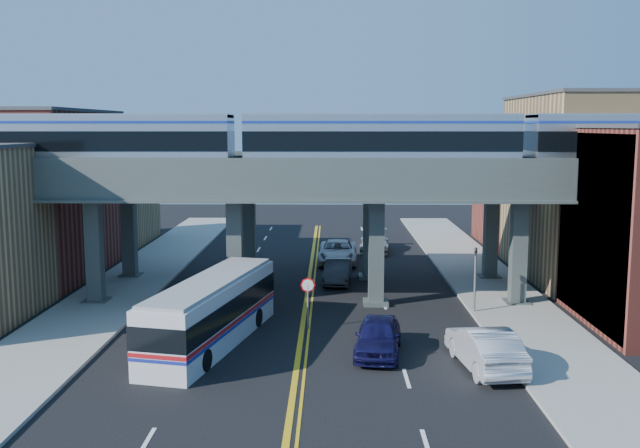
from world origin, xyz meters
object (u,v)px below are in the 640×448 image
object	(u,v)px
car_lane_d	(375,241)
car_lane_b	(338,272)
transit_train	(380,142)
stop_sign	(308,295)
car_lane_a	(378,336)
transit_bus	(212,312)
car_parked_curb	(485,348)
traffic_signal	(475,272)
car_lane_c	(338,252)

from	to	relation	value
car_lane_d	car_lane_b	bearing A→B (deg)	-99.75
transit_train	stop_sign	xyz separation A→B (m)	(-3.87, -5.00, -7.48)
stop_sign	car_lane_a	distance (m)	5.18
transit_bus	car_lane_a	distance (m)	7.81
car_parked_curb	transit_train	bearing A→B (deg)	-78.24
transit_train	traffic_signal	world-z (taller)	transit_train
car_lane_a	car_parked_curb	xyz separation A→B (m)	(4.34, -1.81, 0.07)
traffic_signal	car_parked_curb	distance (m)	8.95
car_lane_a	car_lane_d	xyz separation A→B (m)	(1.45, 26.28, -0.02)
transit_bus	car_lane_d	world-z (taller)	transit_bus
stop_sign	car_parked_curb	distance (m)	9.56
car_lane_b	car_parked_curb	bearing A→B (deg)	-65.01
stop_sign	car_lane_b	size ratio (longest dim) A/B	0.57
traffic_signal	car_lane_d	xyz separation A→B (m)	(-4.20, 19.35, -1.49)
car_lane_d	car_lane_a	bearing A→B (deg)	-88.11
car_lane_b	transit_train	bearing A→B (deg)	-62.83
transit_bus	car_parked_curb	size ratio (longest dim) A/B	2.13
stop_sign	traffic_signal	bearing A→B (deg)	18.63
transit_bus	car_lane_c	xyz separation A→B (m)	(6.04, 19.78, -0.67)
car_lane_c	transit_bus	bearing A→B (deg)	-104.99
stop_sign	car_lane_b	bearing A→B (deg)	81.49
car_lane_d	car_parked_curb	bearing A→B (deg)	-79.07
car_lane_c	car_lane_d	size ratio (longest dim) A/B	1.08
stop_sign	car_lane_d	xyz separation A→B (m)	(4.70, 22.35, -0.95)
traffic_signal	car_lane_b	xyz separation A→B (m)	(-7.32, 7.54, -1.54)
stop_sign	car_lane_c	xyz separation A→B (m)	(1.64, 17.29, -0.92)
transit_train	car_lane_d	distance (m)	19.31
car_lane_b	car_lane_d	distance (m)	12.22
stop_sign	traffic_signal	distance (m)	9.41
car_lane_a	car_parked_curb	world-z (taller)	car_parked_curb
car_lane_c	traffic_signal	bearing A→B (deg)	-61.08
car_lane_c	car_lane_d	bearing A→B (deg)	60.81
traffic_signal	car_lane_b	distance (m)	10.62
stop_sign	car_lane_d	world-z (taller)	stop_sign
car_lane_a	stop_sign	bearing A→B (deg)	136.68
traffic_signal	car_lane_a	distance (m)	9.06
car_parked_curb	traffic_signal	bearing A→B (deg)	-105.88
transit_bus	car_lane_b	world-z (taller)	transit_bus
car_lane_a	car_lane_d	world-z (taller)	car_lane_a
traffic_signal	stop_sign	bearing A→B (deg)	-161.37
car_lane_a	car_lane_c	xyz separation A→B (m)	(-1.61, 21.23, 0.01)
transit_bus	car_lane_d	bearing A→B (deg)	-7.51
traffic_signal	car_lane_b	size ratio (longest dim) A/B	0.89
transit_train	car_lane_b	xyz separation A→B (m)	(-2.29, 5.54, -8.48)
car_lane_c	car_lane_b	bearing A→B (deg)	-88.54
car_lane_d	car_parked_curb	xyz separation A→B (m)	(2.89, -28.09, 0.10)
car_lane_a	car_lane_d	size ratio (longest dim) A/B	0.88
transit_bus	traffic_signal	bearing A→B (deg)	-54.96
transit_train	car_lane_d	world-z (taller)	transit_train
stop_sign	transit_bus	distance (m)	5.06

